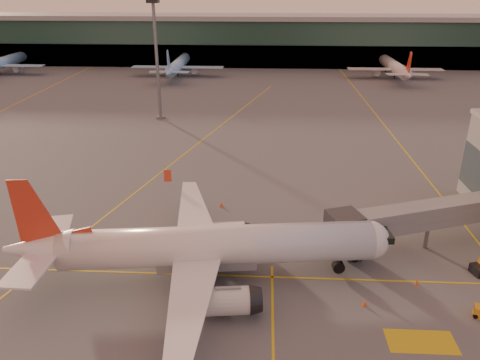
{
  "coord_description": "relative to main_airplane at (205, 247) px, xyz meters",
  "views": [
    {
      "loc": [
        3.87,
        -36.94,
        29.26
      ],
      "look_at": [
        0.76,
        19.48,
        5.0
      ],
      "focal_mm": 35.0,
      "sensor_mm": 36.0,
      "label": 1
    }
  ],
  "objects": [
    {
      "name": "cone_tail",
      "position": [
        -20.74,
        0.01,
        -3.61
      ],
      "size": [
        0.45,
        0.45,
        0.58
      ],
      "color": "#E14C0B",
      "rests_on": "ground"
    },
    {
      "name": "main_airplane",
      "position": [
        0.0,
        0.0,
        0.0
      ],
      "size": [
        39.64,
        35.84,
        11.97
      ],
      "rotation": [
        0.0,
        0.0,
        0.12
      ],
      "color": "silver",
      "rests_on": "ground"
    },
    {
      "name": "catering_truck",
      "position": [
        1.55,
        4.07,
        -1.61
      ],
      "size": [
        5.51,
        3.25,
        4.0
      ],
      "rotation": [
        0.0,
        0.0,
        0.21
      ],
      "color": "#A33717",
      "rests_on": "ground"
    },
    {
      "name": "cone_fwd",
      "position": [
        15.99,
        -3.52,
        -3.62
      ],
      "size": [
        0.43,
        0.43,
        0.55
      ],
      "color": "#E14C0B",
      "rests_on": "ground"
    },
    {
      "name": "terminal",
      "position": [
        2.05,
        137.52,
        4.87
      ],
      "size": [
        400.0,
        20.0,
        17.6
      ],
      "color": "#19382D",
      "rests_on": "ground"
    },
    {
      "name": "mast_west_near",
      "position": [
        -17.95,
        61.72,
        10.97
      ],
      "size": [
        2.4,
        2.4,
        25.6
      ],
      "color": "slate",
      "rests_on": "ground"
    },
    {
      "name": "taxi_markings",
      "position": [
        -5.27,
        40.21,
        -3.88
      ],
      "size": [
        100.12,
        173.0,
        0.01
      ],
      "color": "gold",
      "rests_on": "ground"
    },
    {
      "name": "ground",
      "position": [
        2.05,
        -4.28,
        -3.89
      ],
      "size": [
        600.0,
        600.0,
        0.0
      ],
      "primitive_type": "plane",
      "color": "#4C4F54",
      "rests_on": "ground"
    },
    {
      "name": "distant_aircraft_row",
      "position": [
        12.89,
        113.72,
        -3.89
      ],
      "size": [
        350.0,
        34.0,
        13.0
      ],
      "color": "#8EBDED",
      "rests_on": "ground"
    },
    {
      "name": "cone_wing_left",
      "position": [
        0.1,
        17.26,
        -3.58
      ],
      "size": [
        0.5,
        0.5,
        0.64
      ],
      "color": "#E14C0B",
      "rests_on": "ground"
    },
    {
      "name": "jet_bridge",
      "position": [
        26.54,
        8.33,
        0.22
      ],
      "size": [
        25.59,
        11.69,
        5.91
      ],
      "color": "slate",
      "rests_on": "ground"
    },
    {
      "name": "cone_nose",
      "position": [
        22.11,
        0.28,
        -3.62
      ],
      "size": [
        0.43,
        0.43,
        0.55
      ],
      "color": "#E14C0B",
      "rests_on": "ground"
    }
  ]
}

